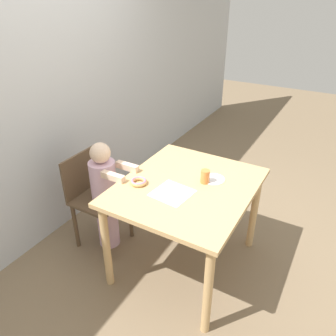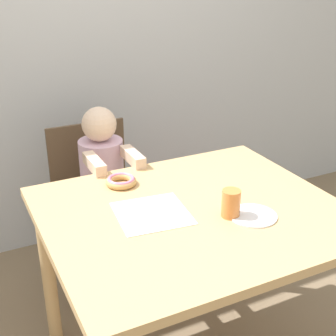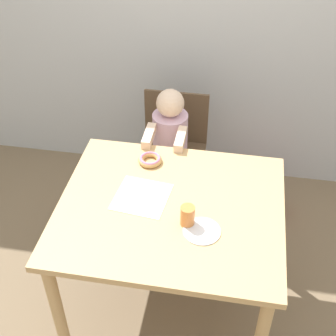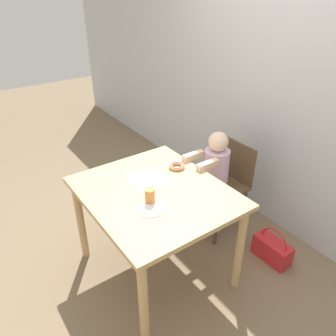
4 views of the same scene
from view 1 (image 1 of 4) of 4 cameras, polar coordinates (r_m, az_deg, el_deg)
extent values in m
plane|color=#7A664C|center=(2.90, 2.87, -16.03)|extent=(12.00, 12.00, 0.00)
cube|color=silver|center=(2.97, -19.66, 11.74)|extent=(8.00, 0.05, 2.50)
cube|color=tan|center=(2.42, 3.31, -3.29)|extent=(1.09, 0.94, 0.03)
cylinder|color=tan|center=(2.22, 6.95, -20.64)|extent=(0.06, 0.06, 0.74)
cylinder|color=tan|center=(2.91, 14.75, -7.35)|extent=(0.06, 0.06, 0.74)
cylinder|color=tan|center=(2.53, -10.68, -13.33)|extent=(0.06, 0.06, 0.74)
cylinder|color=tan|center=(3.15, 0.51, -3.15)|extent=(0.06, 0.06, 0.74)
cube|color=brown|center=(2.87, -11.61, -5.25)|extent=(0.42, 0.40, 0.03)
cube|color=brown|center=(2.88, -14.91, -0.86)|extent=(0.42, 0.02, 0.37)
cylinder|color=brown|center=(2.82, -10.80, -12.01)|extent=(0.04, 0.04, 0.45)
cylinder|color=brown|center=(3.03, -6.54, -8.32)|extent=(0.04, 0.04, 0.45)
cylinder|color=brown|center=(3.01, -15.82, -9.64)|extent=(0.04, 0.04, 0.45)
cylinder|color=brown|center=(3.20, -11.46, -6.37)|extent=(0.04, 0.04, 0.45)
cylinder|color=silver|center=(2.97, -10.43, -9.14)|extent=(0.18, 0.18, 0.48)
cylinder|color=silver|center=(2.74, -11.20, -2.28)|extent=(0.21, 0.21, 0.35)
sphere|color=beige|center=(2.61, -11.74, 2.59)|extent=(0.17, 0.17, 0.17)
cube|color=beige|center=(2.50, -9.58, -1.49)|extent=(0.05, 0.20, 0.05)
cube|color=beige|center=(2.62, -7.10, 0.26)|extent=(0.05, 0.20, 0.05)
torus|color=tan|center=(2.43, -5.12, -2.44)|extent=(0.13, 0.13, 0.03)
torus|color=pink|center=(2.42, -5.13, -2.23)|extent=(0.11, 0.11, 0.02)
cube|color=white|center=(2.32, 0.74, -4.36)|extent=(0.28, 0.28, 0.00)
cube|color=red|center=(3.50, -6.08, -5.14)|extent=(0.32, 0.15, 0.19)
torus|color=red|center=(3.45, -6.16, -3.84)|extent=(0.26, 0.02, 0.26)
cylinder|color=orange|center=(2.43, 6.48, -1.48)|extent=(0.07, 0.07, 0.10)
cylinder|color=white|center=(2.50, 7.91, -1.92)|extent=(0.17, 0.17, 0.01)
camera|label=2|loc=(1.24, 46.87, -1.42)|focal=50.00mm
camera|label=3|loc=(2.24, 55.47, 25.95)|focal=50.00mm
camera|label=4|loc=(3.45, 35.80, 24.63)|focal=35.00mm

